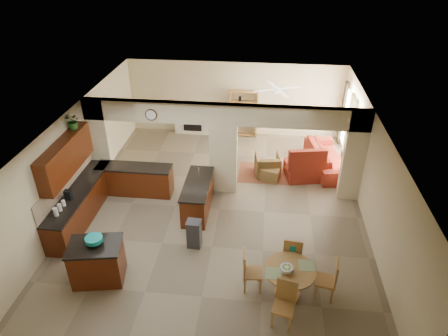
# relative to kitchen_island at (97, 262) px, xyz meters

# --- Properties ---
(floor) EXTENTS (10.00, 10.00, 0.00)m
(floor) POSITION_rel_kitchen_island_xyz_m (2.40, 2.91, -0.50)
(floor) COLOR #786B53
(floor) RESTS_ON ground
(ceiling) EXTENTS (10.00, 10.00, 0.00)m
(ceiling) POSITION_rel_kitchen_island_xyz_m (2.40, 2.91, 2.30)
(ceiling) COLOR white
(ceiling) RESTS_ON wall_back
(wall_back) EXTENTS (8.00, 0.00, 8.00)m
(wall_back) POSITION_rel_kitchen_island_xyz_m (2.40, 7.91, 0.90)
(wall_back) COLOR beige
(wall_back) RESTS_ON floor
(wall_front) EXTENTS (8.00, 0.00, 8.00)m
(wall_front) POSITION_rel_kitchen_island_xyz_m (2.40, -2.09, 0.90)
(wall_front) COLOR beige
(wall_front) RESTS_ON floor
(wall_left) EXTENTS (0.00, 10.00, 10.00)m
(wall_left) POSITION_rel_kitchen_island_xyz_m (-1.60, 2.91, 0.90)
(wall_left) COLOR beige
(wall_left) RESTS_ON floor
(wall_right) EXTENTS (0.00, 10.00, 10.00)m
(wall_right) POSITION_rel_kitchen_island_xyz_m (6.40, 2.91, 0.90)
(wall_right) COLOR beige
(wall_right) RESTS_ON floor
(partition_left_pier) EXTENTS (0.60, 0.25, 2.80)m
(partition_left_pier) POSITION_rel_kitchen_island_xyz_m (-1.30, 3.91, 0.90)
(partition_left_pier) COLOR beige
(partition_left_pier) RESTS_ON floor
(partition_center_pier) EXTENTS (0.80, 0.25, 2.20)m
(partition_center_pier) POSITION_rel_kitchen_island_xyz_m (2.40, 3.91, 0.60)
(partition_center_pier) COLOR beige
(partition_center_pier) RESTS_ON floor
(partition_right_pier) EXTENTS (0.60, 0.25, 2.80)m
(partition_right_pier) POSITION_rel_kitchen_island_xyz_m (6.10, 3.91, 0.90)
(partition_right_pier) COLOR beige
(partition_right_pier) RESTS_ON floor
(partition_header) EXTENTS (8.00, 0.25, 0.60)m
(partition_header) POSITION_rel_kitchen_island_xyz_m (2.40, 3.91, 2.00)
(partition_header) COLOR beige
(partition_header) RESTS_ON partition_center_pier
(kitchen_counter) EXTENTS (2.52, 3.29, 1.48)m
(kitchen_counter) POSITION_rel_kitchen_island_xyz_m (-0.86, 2.66, -0.03)
(kitchen_counter) COLOR #3B1706
(kitchen_counter) RESTS_ON floor
(upper_cabinets) EXTENTS (0.35, 2.40, 0.90)m
(upper_cabinets) POSITION_rel_kitchen_island_xyz_m (-1.42, 2.11, 1.42)
(upper_cabinets) COLOR #3B1706
(upper_cabinets) RESTS_ON wall_left
(peninsula) EXTENTS (0.70, 1.85, 0.91)m
(peninsula) POSITION_rel_kitchen_island_xyz_m (1.80, 2.79, -0.04)
(peninsula) COLOR #3B1706
(peninsula) RESTS_ON floor
(wall_clock) EXTENTS (0.34, 0.03, 0.34)m
(wall_clock) POSITION_rel_kitchen_island_xyz_m (0.40, 3.76, 1.95)
(wall_clock) COLOR #4F2B1A
(wall_clock) RESTS_ON partition_header
(rug) EXTENTS (1.60, 1.30, 0.01)m
(rug) POSITION_rel_kitchen_island_xyz_m (3.60, 5.01, -0.49)
(rug) COLOR brown
(rug) RESTS_ON floor
(fireplace) EXTENTS (1.60, 0.35, 1.20)m
(fireplace) POSITION_rel_kitchen_island_xyz_m (0.80, 7.74, 0.12)
(fireplace) COLOR silver
(fireplace) RESTS_ON floor
(shelving_unit) EXTENTS (1.00, 0.32, 1.80)m
(shelving_unit) POSITION_rel_kitchen_island_xyz_m (2.75, 7.73, 0.40)
(shelving_unit) COLOR #A37138
(shelving_unit) RESTS_ON floor
(window_a) EXTENTS (0.02, 0.90, 1.90)m
(window_a) POSITION_rel_kitchen_island_xyz_m (6.37, 5.21, 0.70)
(window_a) COLOR white
(window_a) RESTS_ON wall_right
(window_b) EXTENTS (0.02, 0.90, 1.90)m
(window_b) POSITION_rel_kitchen_island_xyz_m (6.37, 6.91, 0.70)
(window_b) COLOR white
(window_b) RESTS_ON wall_right
(glazed_door) EXTENTS (0.02, 0.70, 2.10)m
(glazed_door) POSITION_rel_kitchen_island_xyz_m (6.37, 6.06, 0.55)
(glazed_door) COLOR white
(glazed_door) RESTS_ON wall_right
(drape_a_left) EXTENTS (0.10, 0.28, 2.30)m
(drape_a_left) POSITION_rel_kitchen_island_xyz_m (6.33, 4.61, 0.70)
(drape_a_left) COLOR #3D2118
(drape_a_left) RESTS_ON wall_right
(drape_a_right) EXTENTS (0.10, 0.28, 2.30)m
(drape_a_right) POSITION_rel_kitchen_island_xyz_m (6.33, 5.81, 0.70)
(drape_a_right) COLOR #3D2118
(drape_a_right) RESTS_ON wall_right
(drape_b_left) EXTENTS (0.10, 0.28, 2.30)m
(drape_b_left) POSITION_rel_kitchen_island_xyz_m (6.33, 6.31, 0.70)
(drape_b_left) COLOR #3D2118
(drape_b_left) RESTS_ON wall_right
(drape_b_right) EXTENTS (0.10, 0.28, 2.30)m
(drape_b_right) POSITION_rel_kitchen_island_xyz_m (6.33, 7.51, 0.70)
(drape_b_right) COLOR #3D2118
(drape_b_right) RESTS_ON wall_right
(ceiling_fan) EXTENTS (1.00, 1.00, 0.10)m
(ceiling_fan) POSITION_rel_kitchen_island_xyz_m (3.90, 5.91, 2.06)
(ceiling_fan) COLOR white
(ceiling_fan) RESTS_ON ceiling
(kitchen_island) EXTENTS (1.27, 1.00, 0.99)m
(kitchen_island) POSITION_rel_kitchen_island_xyz_m (0.00, 0.00, 0.00)
(kitchen_island) COLOR #3B1706
(kitchen_island) RESTS_ON floor
(teal_bowl) EXTENTS (0.38, 0.38, 0.18)m
(teal_bowl) POSITION_rel_kitchen_island_xyz_m (0.01, 0.05, 0.58)
(teal_bowl) COLOR teal
(teal_bowl) RESTS_ON kitchen_island
(trash_can) EXTENTS (0.35, 0.30, 0.71)m
(trash_can) POSITION_rel_kitchen_island_xyz_m (1.96, 1.31, -0.14)
(trash_can) COLOR #2E2D30
(trash_can) RESTS_ON floor
(dining_table) EXTENTS (1.10, 1.10, 0.75)m
(dining_table) POSITION_rel_kitchen_island_xyz_m (4.24, -0.02, 0.00)
(dining_table) COLOR #A37138
(dining_table) RESTS_ON floor
(fruit_bowl) EXTENTS (0.27, 0.27, 0.15)m
(fruit_bowl) POSITION_rel_kitchen_island_xyz_m (4.16, -0.09, 0.33)
(fruit_bowl) COLOR #7FA723
(fruit_bowl) RESTS_ON dining_table
(sofa) EXTENTS (2.67, 1.41, 0.74)m
(sofa) POSITION_rel_kitchen_island_xyz_m (5.70, 5.63, -0.13)
(sofa) COLOR maroon
(sofa) RESTS_ON floor
(chaise) EXTENTS (1.34, 1.17, 0.47)m
(chaise) POSITION_rel_kitchen_island_xyz_m (4.91, 4.93, -0.26)
(chaise) COLOR maroon
(chaise) RESTS_ON floor
(armchair) EXTENTS (0.88, 0.90, 0.72)m
(armchair) POSITION_rel_kitchen_island_xyz_m (3.71, 4.97, -0.14)
(armchair) COLOR maroon
(armchair) RESTS_ON floor
(ottoman) EXTENTS (0.71, 0.71, 0.42)m
(ottoman) POSITION_rel_kitchen_island_xyz_m (3.82, 4.68, -0.29)
(ottoman) COLOR maroon
(ottoman) RESTS_ON floor
(plant) EXTENTS (0.50, 0.47, 0.44)m
(plant) POSITION_rel_kitchen_island_xyz_m (-1.42, 2.83, 2.09)
(plant) COLOR #1B5015
(plant) RESTS_ON upper_cabinets
(chair_north) EXTENTS (0.46, 0.46, 1.02)m
(chair_north) POSITION_rel_kitchen_island_xyz_m (4.33, 0.66, 0.06)
(chair_north) COLOR #A37138
(chair_north) RESTS_ON floor
(chair_east) EXTENTS (0.49, 0.49, 1.02)m
(chair_east) POSITION_rel_kitchen_island_xyz_m (5.10, 0.02, 0.06)
(chair_east) COLOR #A37138
(chair_east) RESTS_ON floor
(chair_south) EXTENTS (0.51, 0.51, 1.02)m
(chair_south) POSITION_rel_kitchen_island_xyz_m (4.14, -0.70, 0.06)
(chair_south) COLOR #A37138
(chair_south) RESTS_ON floor
(chair_west) EXTENTS (0.46, 0.46, 1.02)m
(chair_west) POSITION_rel_kitchen_island_xyz_m (3.38, 0.09, 0.06)
(chair_west) COLOR #A37138
(chair_west) RESTS_ON floor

